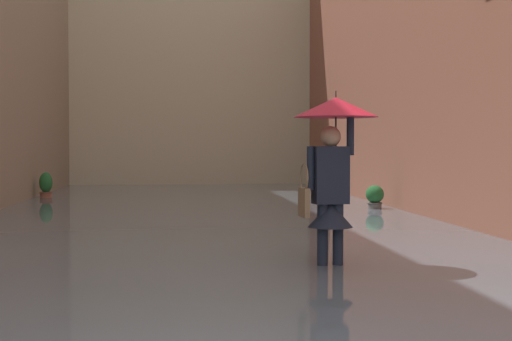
% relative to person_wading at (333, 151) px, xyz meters
% --- Properties ---
extents(ground_plane, '(60.00, 60.00, 0.00)m').
position_rel_person_wading_xyz_m(ground_plane, '(1.24, -6.52, -1.44)').
color(ground_plane, slate).
extents(flood_water, '(9.12, 28.32, 0.16)m').
position_rel_person_wading_xyz_m(flood_water, '(1.24, -6.52, -1.36)').
color(flood_water, slate).
rests_on(flood_water, ground_plane).
extents(building_facade_far, '(11.92, 1.80, 11.69)m').
position_rel_person_wading_xyz_m(building_facade_far, '(1.24, -18.58, 4.41)').
color(building_facade_far, beige).
rests_on(building_facade_far, ground_plane).
extents(person_wading, '(0.94, 0.94, 2.10)m').
position_rel_person_wading_xyz_m(person_wading, '(0.00, 0.00, 0.00)').
color(person_wading, '#4C4233').
rests_on(person_wading, ground_plane).
extents(potted_plant_near_right, '(0.34, 0.34, 0.82)m').
position_rel_person_wading_xyz_m(potted_plant_near_right, '(5.10, -11.40, -1.01)').
color(potted_plant_near_right, brown).
rests_on(potted_plant_near_right, ground_plane).
extents(potted_plant_far_left, '(0.38, 0.38, 0.66)m').
position_rel_person_wading_xyz_m(potted_plant_far_left, '(-2.45, -7.24, -1.07)').
color(potted_plant_far_left, '#66605B').
rests_on(potted_plant_far_left, ground_plane).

